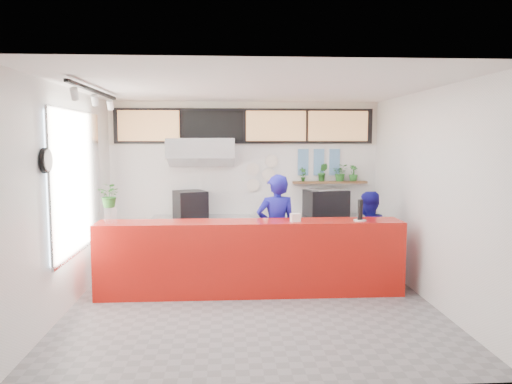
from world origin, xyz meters
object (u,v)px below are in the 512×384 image
(panini_oven, at_px, (190,204))
(staff_right, at_px, (367,237))
(pepper_mill, at_px, (360,210))
(espresso_machine, at_px, (326,203))
(staff_center, at_px, (276,230))
(service_counter, at_px, (251,258))

(panini_oven, distance_m, staff_right, 3.21)
(pepper_mill, bearing_deg, panini_oven, 144.57)
(espresso_machine, bearing_deg, pepper_mill, -97.59)
(panini_oven, bearing_deg, espresso_machine, -21.72)
(staff_center, xyz_separation_m, pepper_mill, (1.18, -0.57, 0.39))
(espresso_machine, height_order, staff_center, staff_center)
(service_counter, height_order, pepper_mill, pepper_mill)
(espresso_machine, distance_m, staff_center, 1.70)
(espresso_machine, height_order, staff_right, staff_right)
(panini_oven, height_order, staff_right, staff_right)
(staff_center, bearing_deg, espresso_machine, -136.54)
(panini_oven, relative_size, pepper_mill, 1.73)
(panini_oven, relative_size, staff_right, 0.35)
(espresso_machine, relative_size, pepper_mill, 2.44)
(service_counter, distance_m, espresso_machine, 2.41)
(panini_oven, relative_size, staff_center, 0.30)
(pepper_mill, bearing_deg, service_counter, 177.54)
(service_counter, xyz_separation_m, espresso_machine, (1.49, 1.80, 0.59))
(espresso_machine, relative_size, staff_center, 0.42)
(service_counter, relative_size, panini_oven, 8.58)
(staff_center, xyz_separation_m, staff_right, (1.46, -0.00, -0.14))
(panini_oven, xyz_separation_m, staff_right, (2.91, -1.31, -0.40))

